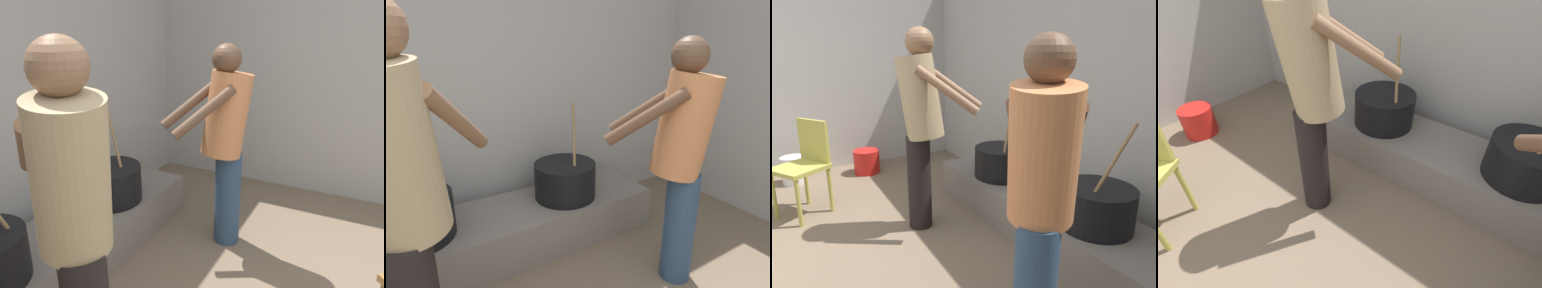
{
  "view_description": "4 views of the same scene",
  "coord_description": "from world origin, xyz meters",
  "views": [
    {
      "loc": [
        -1.31,
        0.2,
        1.72
      ],
      "look_at": [
        0.52,
        1.14,
        1.02
      ],
      "focal_mm": 34.69,
      "sensor_mm": 36.0,
      "label": 1
    },
    {
      "loc": [
        -0.35,
        -0.01,
        1.5
      ],
      "look_at": [
        0.59,
        1.48,
        0.95
      ],
      "focal_mm": 29.13,
      "sensor_mm": 36.0,
      "label": 2
    },
    {
      "loc": [
        2.15,
        0.2,
        1.48
      ],
      "look_at": [
        -0.13,
        1.48,
        0.76
      ],
      "focal_mm": 31.4,
      "sensor_mm": 36.0,
      "label": 3
    },
    {
      "loc": [
        0.71,
        0.2,
        1.68
      ],
      "look_at": [
        -0.02,
        1.13,
        0.76
      ],
      "focal_mm": 25.68,
      "sensor_mm": 36.0,
      "label": 4
    }
  ],
  "objects": [
    {
      "name": "cook_in_orange_shirt",
      "position": [
        1.13,
        1.16,
        0.89
      ],
      "size": [
        0.69,
        0.68,
        1.56
      ],
      "color": "navy",
      "rests_on": "ground_plane"
    },
    {
      "name": "cook_in_tan_shirt",
      "position": [
        -0.36,
        1.21,
        0.96
      ],
      "size": [
        0.66,
        0.74,
        1.67
      ],
      "color": "black",
      "rests_on": "ground_plane"
    },
    {
      "name": "block_enclosure_rear",
      "position": [
        0.0,
        2.53,
        1.23
      ],
      "size": [
        5.2,
        0.2,
        2.47
      ],
      "primitive_type": "cube",
      "color": "#ADA8A0",
      "rests_on": "ground_plane"
    },
    {
      "name": "cooking_pot_main",
      "position": [
        -0.32,
        2.0,
        0.47
      ],
      "size": [
        0.51,
        0.51,
        0.74
      ],
      "color": "black",
      "rests_on": "hearth_ledge"
    },
    {
      "name": "cooking_pot_secondary",
      "position": [
        0.79,
        2.0,
        0.47
      ],
      "size": [
        0.49,
        0.49,
        0.74
      ],
      "color": "black",
      "rests_on": "hearth_ledge"
    },
    {
      "name": "hearth_ledge",
      "position": [
        0.23,
        2.01,
        0.17
      ],
      "size": [
        2.46,
        0.6,
        0.33
      ],
      "primitive_type": "cube",
      "color": "slate",
      "rests_on": "ground_plane"
    }
  ]
}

